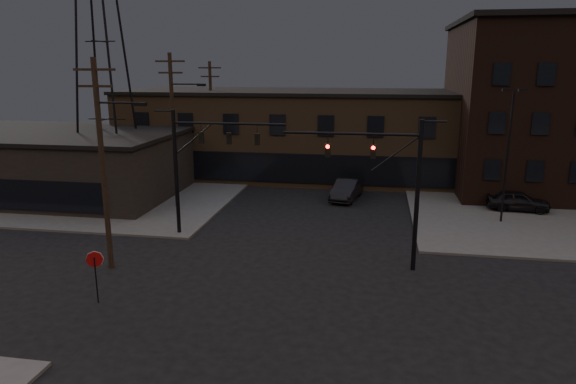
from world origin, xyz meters
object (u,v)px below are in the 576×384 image
object	(u,v)px
parked_car_lot_b	(510,182)
parked_car_lot_a	(518,201)
traffic_signal_far	(195,158)
car_crossing	(347,189)
traffic_signal_near	(396,179)
stop_sign	(95,265)

from	to	relation	value
parked_car_lot_b	parked_car_lot_a	bearing A→B (deg)	-177.22
parked_car_lot_b	traffic_signal_far	bearing A→B (deg)	136.44
traffic_signal_far	car_crossing	bearing A→B (deg)	50.90
traffic_signal_near	stop_sign	size ratio (longest dim) A/B	3.23
parked_car_lot_b	stop_sign	bearing A→B (deg)	148.65
stop_sign	parked_car_lot_a	distance (m)	29.78
traffic_signal_near	parked_car_lot_b	xyz separation A→B (m)	(10.48, 19.34, -4.10)
traffic_signal_far	stop_sign	bearing A→B (deg)	-97.32
stop_sign	parked_car_lot_b	bearing A→B (deg)	47.30
car_crossing	parked_car_lot_b	bearing A→B (deg)	30.53
traffic_signal_far	parked_car_lot_a	bearing A→B (deg)	22.95
stop_sign	parked_car_lot_a	world-z (taller)	stop_sign
parked_car_lot_a	traffic_signal_near	bearing A→B (deg)	148.96
traffic_signal_near	car_crossing	distance (m)	15.28
traffic_signal_far	parked_car_lot_b	xyz separation A→B (m)	(22.55, 15.84, -4.18)
traffic_signal_near	stop_sign	xyz separation A→B (m)	(-13.36, -6.49, -3.09)
traffic_signal_near	parked_car_lot_a	world-z (taller)	traffic_signal_near
parked_car_lot_b	car_crossing	bearing A→B (deg)	121.34
traffic_signal_near	parked_car_lot_a	bearing A→B (deg)	53.13
traffic_signal_far	parked_car_lot_a	world-z (taller)	traffic_signal_far
traffic_signal_near	parked_car_lot_a	xyz separation A→B (m)	(9.47, 12.62, -4.04)
car_crossing	traffic_signal_near	bearing A→B (deg)	-66.66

